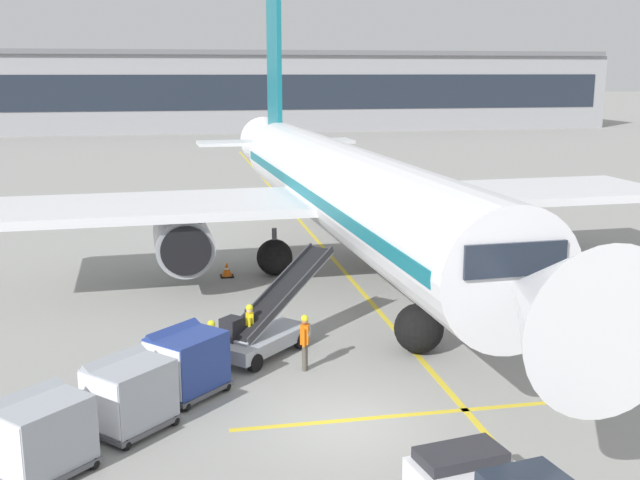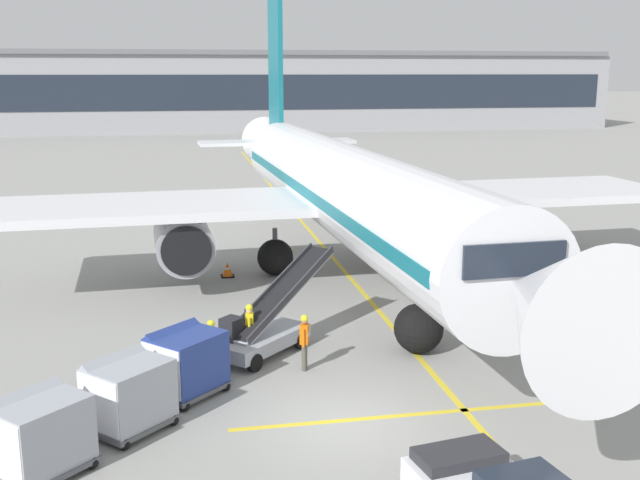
{
  "view_description": "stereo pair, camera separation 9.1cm",
  "coord_description": "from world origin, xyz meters",
  "px_view_note": "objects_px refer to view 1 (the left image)",
  "views": [
    {
      "loc": [
        -4.0,
        -17.54,
        8.86
      ],
      "look_at": [
        0.81,
        7.32,
        3.24
      ],
      "focal_mm": 42.71,
      "sensor_mm": 36.0,
      "label": 1
    },
    {
      "loc": [
        -3.91,
        -17.56,
        8.86
      ],
      "look_at": [
        0.81,
        7.32,
        3.24
      ],
      "focal_mm": 42.71,
      "sensor_mm": 36.0,
      "label": 2
    }
  ],
  "objects_px": {
    "belt_loader": "(265,327)",
    "baggage_cart_lead": "(186,361)",
    "parked_airplane": "(341,189)",
    "safety_cone_engine_keepout": "(227,270)",
    "baggage_cart_third": "(40,433)",
    "ground_crew_by_loader": "(212,344)",
    "baggage_cart_second": "(129,393)",
    "ground_crew_marshaller": "(250,327)",
    "ground_crew_by_carts": "(305,339)"
  },
  "relations": [
    {
      "from": "belt_loader",
      "to": "baggage_cart_lead",
      "type": "xyz_separation_m",
      "value": [
        -2.54,
        -2.88,
        0.14
      ]
    },
    {
      "from": "parked_airplane",
      "to": "safety_cone_engine_keepout",
      "type": "height_order",
      "value": "parked_airplane"
    },
    {
      "from": "baggage_cart_third",
      "to": "ground_crew_by_loader",
      "type": "bearing_deg",
      "value": 50.83
    },
    {
      "from": "baggage_cart_second",
      "to": "baggage_cart_third",
      "type": "relative_size",
      "value": 1.0
    },
    {
      "from": "parked_airplane",
      "to": "baggage_cart_lead",
      "type": "distance_m",
      "value": 13.85
    },
    {
      "from": "parked_airplane",
      "to": "belt_loader",
      "type": "relative_size",
      "value": 8.54
    },
    {
      "from": "parked_airplane",
      "to": "safety_cone_engine_keepout",
      "type": "bearing_deg",
      "value": 171.49
    },
    {
      "from": "baggage_cart_third",
      "to": "parked_airplane",
      "type": "bearing_deg",
      "value": 56.45
    },
    {
      "from": "baggage_cart_second",
      "to": "safety_cone_engine_keepout",
      "type": "relative_size",
      "value": 3.87
    },
    {
      "from": "baggage_cart_second",
      "to": "baggage_cart_third",
      "type": "distance_m",
      "value": 2.61
    },
    {
      "from": "baggage_cart_lead",
      "to": "safety_cone_engine_keepout",
      "type": "height_order",
      "value": "baggage_cart_lead"
    },
    {
      "from": "baggage_cart_third",
      "to": "ground_crew_marshaller",
      "type": "distance_m",
      "value": 8.25
    },
    {
      "from": "parked_airplane",
      "to": "belt_loader",
      "type": "bearing_deg",
      "value": -116.77
    },
    {
      "from": "ground_crew_by_loader",
      "to": "ground_crew_marshaller",
      "type": "xyz_separation_m",
      "value": [
        1.26,
        1.34,
        0.0
      ]
    },
    {
      "from": "ground_crew_marshaller",
      "to": "safety_cone_engine_keepout",
      "type": "relative_size",
      "value": 2.65
    },
    {
      "from": "belt_loader",
      "to": "safety_cone_engine_keepout",
      "type": "xyz_separation_m",
      "value": [
        -0.54,
        9.5,
        -0.54
      ]
    },
    {
      "from": "parked_airplane",
      "to": "baggage_cart_lead",
      "type": "xyz_separation_m",
      "value": [
        -6.96,
        -11.64,
        -2.86
      ]
    },
    {
      "from": "parked_airplane",
      "to": "baggage_cart_third",
      "type": "xyz_separation_m",
      "value": [
        -10.23,
        -15.42,
        -2.86
      ]
    },
    {
      "from": "baggage_cart_lead",
      "to": "ground_crew_by_carts",
      "type": "xyz_separation_m",
      "value": [
        3.56,
        1.16,
        -0.0
      ]
    },
    {
      "from": "parked_airplane",
      "to": "belt_loader",
      "type": "xyz_separation_m",
      "value": [
        -4.42,
        -8.76,
        -3.0
      ]
    },
    {
      "from": "belt_loader",
      "to": "baggage_cart_third",
      "type": "distance_m",
      "value": 8.84
    },
    {
      "from": "ground_crew_by_carts",
      "to": "baggage_cart_third",
      "type": "bearing_deg",
      "value": -144.07
    },
    {
      "from": "ground_crew_by_loader",
      "to": "ground_crew_marshaller",
      "type": "bearing_deg",
      "value": 46.89
    },
    {
      "from": "ground_crew_by_carts",
      "to": "ground_crew_marshaller",
      "type": "distance_m",
      "value": 2.04
    },
    {
      "from": "belt_loader",
      "to": "safety_cone_engine_keepout",
      "type": "relative_size",
      "value": 7.08
    },
    {
      "from": "parked_airplane",
      "to": "baggage_cart_lead",
      "type": "bearing_deg",
      "value": -120.87
    },
    {
      "from": "baggage_cart_second",
      "to": "safety_cone_engine_keepout",
      "type": "bearing_deg",
      "value": 76.39
    },
    {
      "from": "baggage_cart_third",
      "to": "ground_crew_by_carts",
      "type": "relative_size",
      "value": 1.46
    },
    {
      "from": "belt_loader",
      "to": "ground_crew_marshaller",
      "type": "relative_size",
      "value": 2.67
    },
    {
      "from": "belt_loader",
      "to": "safety_cone_engine_keepout",
      "type": "distance_m",
      "value": 9.53
    },
    {
      "from": "ground_crew_by_carts",
      "to": "ground_crew_marshaller",
      "type": "bearing_deg",
      "value": 138.06
    },
    {
      "from": "ground_crew_by_carts",
      "to": "ground_crew_by_loader",
      "type": "bearing_deg",
      "value": 179.52
    },
    {
      "from": "ground_crew_marshaller",
      "to": "safety_cone_engine_keepout",
      "type": "xyz_separation_m",
      "value": [
        -0.03,
        9.85,
        -0.68
      ]
    },
    {
      "from": "ground_crew_by_carts",
      "to": "ground_crew_marshaller",
      "type": "relative_size",
      "value": 1.0
    },
    {
      "from": "belt_loader",
      "to": "parked_airplane",
      "type": "bearing_deg",
      "value": 63.23
    },
    {
      "from": "parked_airplane",
      "to": "safety_cone_engine_keepout",
      "type": "xyz_separation_m",
      "value": [
        -4.95,
        0.74,
        -3.54
      ]
    },
    {
      "from": "baggage_cart_second",
      "to": "ground_crew_by_carts",
      "type": "relative_size",
      "value": 1.46
    },
    {
      "from": "belt_loader",
      "to": "baggage_cart_third",
      "type": "xyz_separation_m",
      "value": [
        -5.81,
        -6.66,
        0.14
      ]
    },
    {
      "from": "parked_airplane",
      "to": "baggage_cart_second",
      "type": "relative_size",
      "value": 15.62
    },
    {
      "from": "baggage_cart_second",
      "to": "ground_crew_by_loader",
      "type": "distance_m",
      "value": 3.82
    },
    {
      "from": "parked_airplane",
      "to": "ground_crew_by_carts",
      "type": "height_order",
      "value": "parked_airplane"
    },
    {
      "from": "ground_crew_by_loader",
      "to": "safety_cone_engine_keepout",
      "type": "xyz_separation_m",
      "value": [
        1.22,
        11.19,
        -0.68
      ]
    },
    {
      "from": "belt_loader",
      "to": "baggage_cart_second",
      "type": "bearing_deg",
      "value": -129.83
    },
    {
      "from": "ground_crew_by_loader",
      "to": "ground_crew_by_carts",
      "type": "bearing_deg",
      "value": -0.48
    },
    {
      "from": "belt_loader",
      "to": "ground_crew_marshaller",
      "type": "height_order",
      "value": "belt_loader"
    },
    {
      "from": "belt_loader",
      "to": "baggage_cart_second",
      "type": "xyz_separation_m",
      "value": [
        -3.99,
        -4.79,
        0.14
      ]
    },
    {
      "from": "baggage_cart_third",
      "to": "baggage_cart_second",
      "type": "bearing_deg",
      "value": 45.95
    },
    {
      "from": "parked_airplane",
      "to": "ground_crew_marshaller",
      "type": "height_order",
      "value": "parked_airplane"
    },
    {
      "from": "belt_loader",
      "to": "ground_crew_by_carts",
      "type": "distance_m",
      "value": 2.0
    },
    {
      "from": "parked_airplane",
      "to": "baggage_cart_third",
      "type": "height_order",
      "value": "parked_airplane"
    }
  ]
}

